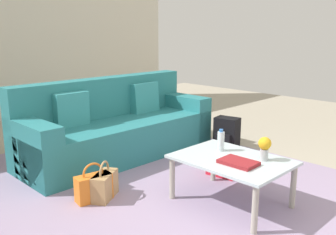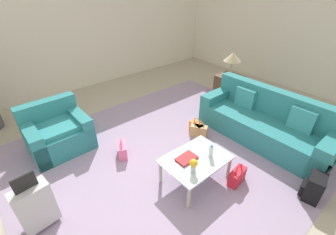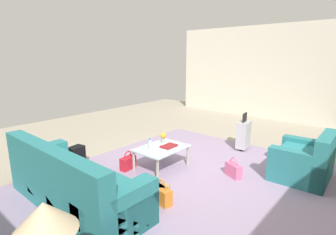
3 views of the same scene
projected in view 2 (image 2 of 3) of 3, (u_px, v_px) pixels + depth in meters
ground_plane at (154, 173)px, 3.59m from camera, size 12.00×12.00×0.00m
wall_back at (50, 33)px, 5.42m from camera, size 10.24×0.12×3.10m
wall_right at (315, 31)px, 5.56m from camera, size 0.12×8.00×3.10m
area_rug at (174, 151)px, 4.05m from camera, size 5.20×4.40×0.01m
couch at (265, 124)px, 4.24m from camera, size 0.86×2.41×0.93m
armchair at (57, 133)px, 4.02m from camera, size 1.02×0.89×0.84m
coffee_table at (196, 161)px, 3.29m from camera, size 0.96×0.70×0.42m
water_bottle at (211, 151)px, 3.26m from camera, size 0.06×0.06×0.20m
coffee_table_book at (186, 158)px, 3.24m from camera, size 0.31×0.21×0.03m
flower_vase at (193, 165)px, 2.98m from camera, size 0.11×0.11×0.21m
side_table at (228, 86)px, 5.85m from camera, size 0.56×0.56×0.55m
table_lamp at (233, 57)px, 5.46m from camera, size 0.43×0.43×0.59m
suitcase_silver at (35, 206)px, 2.65m from camera, size 0.42×0.27×0.85m
handbag_tan at (199, 131)px, 4.36m from camera, size 0.29×0.35×0.36m
handbag_red at (237, 176)px, 3.36m from camera, size 0.34×0.18×0.36m
handbag_orange at (197, 128)px, 4.45m from camera, size 0.19×0.34×0.36m
handbag_pink at (122, 150)px, 3.88m from camera, size 0.26×0.35×0.36m
backpack_black at (313, 188)px, 3.09m from camera, size 0.33×0.29×0.40m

